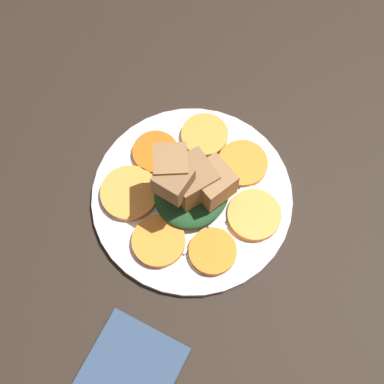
{
  "coord_description": "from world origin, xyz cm",
  "views": [
    {
      "loc": [
        -22.12,
        -11.42,
        65.03
      ],
      "look_at": [
        0.0,
        0.0,
        4.1
      ],
      "focal_mm": 50.0,
      "sensor_mm": 36.0,
      "label": 1
    }
  ],
  "objects": [
    {
      "name": "carrot_slice_0",
      "position": [
        -7.31,
        0.73,
        3.57
      ],
      "size": [
        6.45,
        6.45,
        0.94
      ],
      "primitive_type": "cylinder",
      "color": "orange",
      "rests_on": "plate"
    },
    {
      "name": "carrot_slice_4",
      "position": [
        8.03,
        2.3,
        3.57
      ],
      "size": [
        6.1,
        6.1,
        0.94
      ],
      "primitive_type": "cylinder",
      "color": "orange",
      "rests_on": "plate"
    },
    {
      "name": "carrot_slice_2",
      "position": [
        0.97,
        -8.05,
        3.57
      ],
      "size": [
        6.6,
        6.6,
        0.94
      ],
      "primitive_type": "cylinder",
      "color": "#F9963A",
      "rests_on": "plate"
    },
    {
      "name": "carrot_slice_6",
      "position": [
        -3.5,
        6.94,
        3.57
      ],
      "size": [
        7.21,
        7.21,
        0.94
      ],
      "primitive_type": "cylinder",
      "color": "#F99438",
      "rests_on": "plate"
    },
    {
      "name": "fork",
      "position": [
        0.66,
        -5.05,
        3.3
      ],
      "size": [
        17.46,
        4.63,
        0.4
      ],
      "rotation": [
        0.0,
        0.0,
        -0.17
      ],
      "color": "silver",
      "rests_on": "plate"
    },
    {
      "name": "carrot_slice_5",
      "position": [
        2.91,
        6.76,
        3.57
      ],
      "size": [
        5.91,
        5.91,
        0.94
      ],
      "primitive_type": "cylinder",
      "color": "#D45F13",
      "rests_on": "plate"
    },
    {
      "name": "carrot_slice_3",
      "position": [
        6.6,
        -3.82,
        3.57
      ],
      "size": [
        6.36,
        6.36,
        0.94
      ],
      "primitive_type": "cylinder",
      "color": "orange",
      "rests_on": "plate"
    },
    {
      "name": "plate",
      "position": [
        0.0,
        0.0,
        2.52
      ],
      "size": [
        25.22,
        25.22,
        1.05
      ],
      "color": "silver",
      "rests_on": "table_slab"
    },
    {
      "name": "center_pile",
      "position": [
        -0.22,
        -0.08,
        6.91
      ],
      "size": [
        10.08,
        9.9,
        10.0
      ],
      "color": "#1E4723",
      "rests_on": "plate"
    },
    {
      "name": "table_slab",
      "position": [
        0.0,
        0.0,
        1.0
      ],
      "size": [
        120.0,
        120.0,
        2.0
      ],
      "primitive_type": "cube",
      "color": "black",
      "rests_on": "ground"
    },
    {
      "name": "carrot_slice_1",
      "position": [
        -5.47,
        -5.59,
        3.57
      ],
      "size": [
        5.74,
        5.74,
        0.94
      ],
      "primitive_type": "cylinder",
      "color": "orange",
      "rests_on": "plate"
    }
  ]
}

